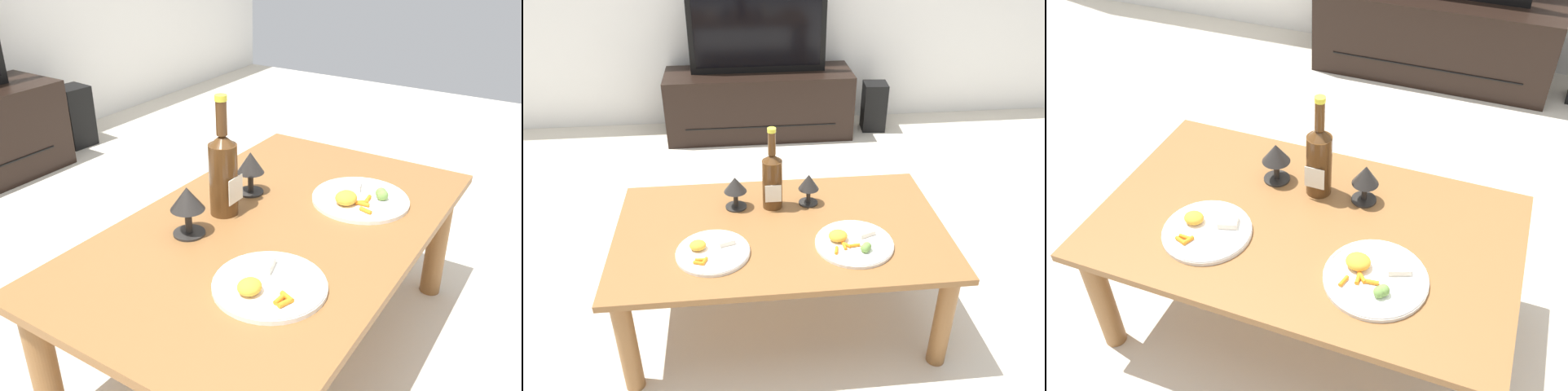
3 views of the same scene
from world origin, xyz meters
The scene contains 10 objects.
ground_plane centered at (0.00, 0.00, 0.00)m, with size 6.40×6.40×0.00m, color beige.
dining_table centered at (0.00, 0.00, 0.38)m, with size 1.27×0.76×0.45m.
tv_stand centered at (0.04, 1.92, 0.23)m, with size 1.31×0.43×0.46m.
tv_screen centered at (0.04, 1.92, 0.75)m, with size 0.93×0.05×0.58m.
floor_speaker centered at (0.89, 1.91, 0.18)m, with size 0.17×0.17×0.35m, color black.
wine_bottle centered at (-0.02, 0.16, 0.58)m, with size 0.08×0.08×0.35m.
goblet_left centered at (-0.17, 0.17, 0.55)m, with size 0.09×0.09×0.14m.
goblet_right centered at (0.13, 0.17, 0.54)m, with size 0.08×0.08×0.14m.
dinner_plate_left centered at (-0.26, -0.14, 0.46)m, with size 0.27×0.27×0.05m.
dinner_plate_right centered at (0.26, -0.14, 0.46)m, with size 0.29×0.29×0.05m.
Camera 2 is at (-0.16, -1.67, 1.60)m, focal length 36.13 mm.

